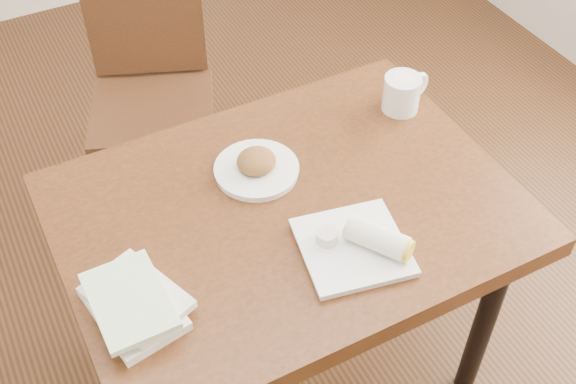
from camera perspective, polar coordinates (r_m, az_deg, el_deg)
name	(u,v)px	position (r m, az deg, el deg)	size (l,w,h in m)	color
ground	(288,365)	(2.41, 0.00, -13.53)	(4.00, 5.00, 0.01)	#472814
table	(288,229)	(1.87, 0.00, -2.92)	(1.13, 0.84, 0.75)	#602C17
chair_far	(150,77)	(2.59, -10.83, 8.90)	(0.55, 0.55, 0.95)	#472714
plate_scone	(256,167)	(1.88, -2.51, 2.02)	(0.22, 0.22, 0.07)	white
coffee_mug	(403,92)	(2.08, 9.07, 7.80)	(0.16, 0.11, 0.11)	white
plate_burrito	(360,244)	(1.70, 5.74, -4.12)	(0.28, 0.28, 0.08)	white
book_stack	(134,303)	(1.61, -12.11, -8.58)	(0.22, 0.27, 0.06)	white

